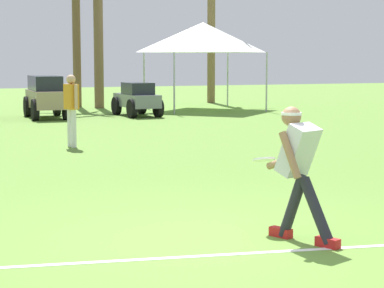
% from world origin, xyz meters
% --- Properties ---
extents(ground_plane, '(80.00, 80.00, 0.00)m').
position_xyz_m(ground_plane, '(0.00, 0.00, 0.00)').
color(ground_plane, olive).
extents(field_line_paint, '(23.51, 3.53, 0.01)m').
position_xyz_m(field_line_paint, '(0.00, -0.51, 0.00)').
color(field_line_paint, white).
rests_on(field_line_paint, ground_plane).
extents(frisbee_thrower, '(0.51, 1.11, 1.42)m').
position_xyz_m(frisbee_thrower, '(0.93, -0.25, 0.80)').
color(frisbee_thrower, '#23232D').
rests_on(frisbee_thrower, ground_plane).
extents(frisbee_in_flight, '(0.30, 0.29, 0.09)m').
position_xyz_m(frisbee_in_flight, '(0.87, 0.43, 0.79)').
color(frisbee_in_flight, white).
extents(teammate_near_sideline, '(0.29, 0.49, 1.56)m').
position_xyz_m(teammate_near_sideline, '(0.39, 8.81, 0.94)').
color(teammate_near_sideline, silver).
rests_on(teammate_near_sideline, ground_plane).
extents(parked_car_slot_c, '(1.16, 2.41, 1.34)m').
position_xyz_m(parked_car_slot_c, '(1.18, 16.72, 0.72)').
color(parked_car_slot_c, '#998466').
rests_on(parked_car_slot_c, ground_plane).
extents(parked_car_slot_d, '(1.21, 2.25, 1.10)m').
position_xyz_m(parked_car_slot_d, '(4.14, 16.52, 0.56)').
color(parked_car_slot_d, slate).
rests_on(parked_car_slot_d, ground_plane).
extents(palm_tree_left_of_centre, '(3.56, 2.87, 6.25)m').
position_xyz_m(palm_tree_left_of_centre, '(3.22, 21.55, 3.71)').
color(palm_tree_left_of_centre, brown).
rests_on(palm_tree_left_of_centre, ground_plane).
extents(palm_tree_right_of_centre, '(3.38, 3.24, 5.70)m').
position_xyz_m(palm_tree_right_of_centre, '(3.88, 20.67, 3.30)').
color(palm_tree_right_of_centre, brown).
rests_on(palm_tree_right_of_centre, ground_plane).
extents(palm_tree_far_right, '(2.85, 2.96, 7.15)m').
position_xyz_m(palm_tree_far_right, '(9.09, 22.24, 4.09)').
color(palm_tree_far_right, brown).
rests_on(palm_tree_far_right, ground_plane).
extents(event_tent, '(3.64, 3.64, 3.19)m').
position_xyz_m(event_tent, '(7.25, 18.48, 2.64)').
color(event_tent, '#B2B5BA').
rests_on(event_tent, ground_plane).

